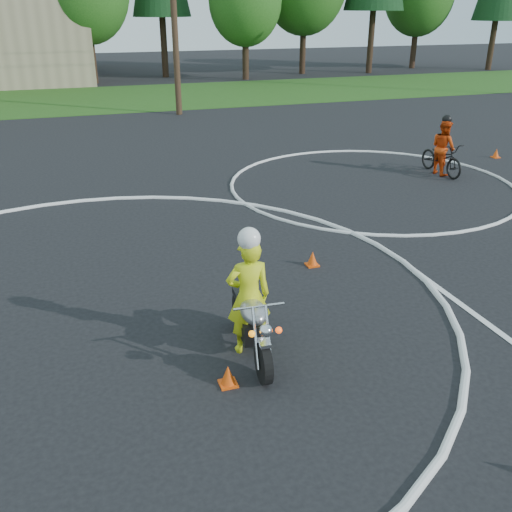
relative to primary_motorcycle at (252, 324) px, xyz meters
name	(u,v)px	position (x,y,z in m)	size (l,w,h in m)	color
ground	(112,419)	(-2.10, -0.82, -0.52)	(120.00, 120.00, 0.00)	black
grass_strip	(66,100)	(-2.10, 26.18, -0.51)	(120.00, 10.00, 0.02)	#1E4714
course_markings	(202,260)	(0.07, 3.53, -0.51)	(19.05, 19.05, 0.12)	silver
primary_motorcycle	(252,324)	(0.00, 0.00, 0.00)	(0.71, 2.03, 1.06)	black
rider_primary_grp	(249,293)	(0.00, 0.14, 0.44)	(0.68, 0.47, 1.98)	#D2DF17
rider_second_grp	(442,153)	(8.46, 7.54, 0.11)	(0.73, 1.89, 1.79)	black
traffic_cones	(394,256)	(3.70, 2.23, -0.38)	(20.20, 12.22, 0.30)	#E74A0C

